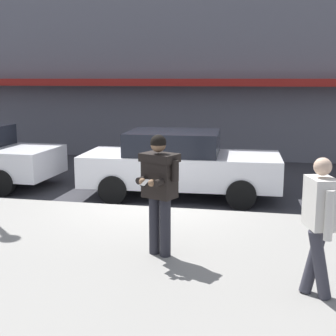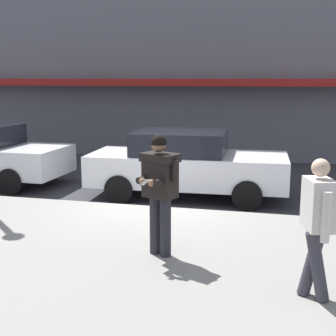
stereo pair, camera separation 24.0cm
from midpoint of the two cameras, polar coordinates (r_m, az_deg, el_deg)
ground_plane at (r=9.88m, az=-2.60°, el=-5.17°), size 80.00×80.00×0.00m
sidewalk at (r=7.02m, az=-0.33°, el=-11.38°), size 32.00×5.30×0.14m
curb_paint_line at (r=9.74m, az=3.21°, el=-5.39°), size 28.00×0.12×0.01m
parked_sedan_mid at (r=10.82m, az=0.75°, el=0.55°), size 4.57×2.08×1.54m
man_texting_on_phone at (r=6.77m, az=-2.10°, el=-1.73°), size 0.61×0.65×1.81m
pedestrian_in_light_coat at (r=5.76m, az=16.84°, el=-5.94°), size 0.41×0.58×1.70m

